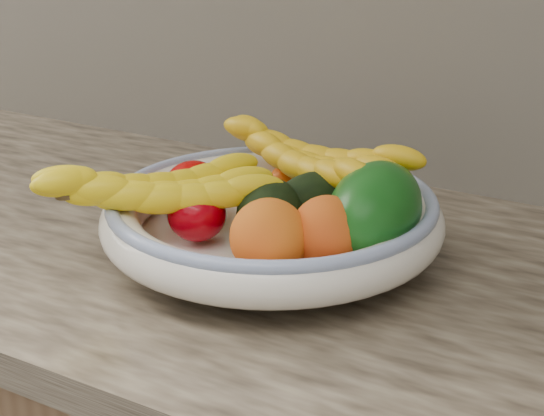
{
  "coord_description": "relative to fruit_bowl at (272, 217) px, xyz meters",
  "views": [
    {
      "loc": [
        0.44,
        0.9,
        1.31
      ],
      "look_at": [
        0.0,
        1.66,
        0.96
      ],
      "focal_mm": 55.0,
      "sensor_mm": 36.0,
      "label": 1
    }
  ],
  "objects": [
    {
      "name": "fruit_bowl",
      "position": [
        0.0,
        0.0,
        0.0
      ],
      "size": [
        0.39,
        0.39,
        0.08
      ],
      "color": "white",
      "rests_on": "kitchen_counter"
    },
    {
      "name": "clementine_back_left",
      "position": [
        -0.04,
        0.1,
        0.01
      ],
      "size": [
        0.05,
        0.05,
        0.04
      ],
      "primitive_type": "ellipsoid",
      "rotation": [
        0.0,
        0.0,
        -0.01
      ],
      "color": "#F85C05",
      "rests_on": "fruit_bowl"
    },
    {
      "name": "clementine_back_right",
      "position": [
        0.03,
        0.1,
        0.01
      ],
      "size": [
        0.06,
        0.06,
        0.05
      ],
      "primitive_type": "ellipsoid",
      "rotation": [
        0.0,
        0.0,
        0.07
      ],
      "color": "#EE5C05",
      "rests_on": "fruit_bowl"
    },
    {
      "name": "tomato_left",
      "position": [
        -0.11,
        0.01,
        0.01
      ],
      "size": [
        0.07,
        0.07,
        0.06
      ],
      "primitive_type": "ellipsoid",
      "rotation": [
        0.0,
        0.0,
        -0.03
      ],
      "color": "#B30100",
      "rests_on": "fruit_bowl"
    },
    {
      "name": "tomato_near_left",
      "position": [
        -0.06,
        -0.06,
        0.01
      ],
      "size": [
        0.08,
        0.08,
        0.06
      ],
      "primitive_type": "ellipsoid",
      "rotation": [
        0.0,
        0.0,
        0.17
      ],
      "color": "#9D000B",
      "rests_on": "fruit_bowl"
    },
    {
      "name": "avocado_center",
      "position": [
        0.01,
        -0.02,
        0.02
      ],
      "size": [
        0.12,
        0.13,
        0.07
      ],
      "primitive_type": "ellipsoid",
      "rotation": [
        0.0,
        0.0,
        0.56
      ],
      "color": "black",
      "rests_on": "fruit_bowl"
    },
    {
      "name": "avocado_right",
      "position": [
        0.05,
        0.03,
        0.02
      ],
      "size": [
        0.13,
        0.13,
        0.08
      ],
      "primitive_type": "ellipsoid",
      "rotation": [
        0.0,
        0.0,
        -0.71
      ],
      "color": "black",
      "rests_on": "fruit_bowl"
    },
    {
      "name": "green_mango",
      "position": [
        0.12,
        0.01,
        0.03
      ],
      "size": [
        0.15,
        0.17,
        0.13
      ],
      "primitive_type": "ellipsoid",
      "rotation": [
        0.0,
        0.31,
        0.15
      ],
      "color": "#0D4910",
      "rests_on": "fruit_bowl"
    },
    {
      "name": "peach_front",
      "position": [
        0.05,
        -0.09,
        0.02
      ],
      "size": [
        0.09,
        0.09,
        0.08
      ],
      "primitive_type": "ellipsoid",
      "rotation": [
        0.0,
        0.0,
        -0.09
      ],
      "color": "orange",
      "rests_on": "fruit_bowl"
    },
    {
      "name": "peach_right",
      "position": [
        0.09,
        -0.05,
        0.02
      ],
      "size": [
        0.09,
        0.09,
        0.08
      ],
      "primitive_type": "ellipsoid",
      "rotation": [
        0.0,
        0.0,
        0.13
      ],
      "color": "orange",
      "rests_on": "fruit_bowl"
    },
    {
      "name": "banana_bunch_back",
      "position": [
        0.0,
        0.08,
        0.04
      ],
      "size": [
        0.31,
        0.19,
        0.08
      ],
      "primitive_type": null,
      "rotation": [
        0.0,
        0.0,
        -0.27
      ],
      "color": "yellow",
      "rests_on": "fruit_bowl"
    },
    {
      "name": "banana_bunch_front",
      "position": [
        -0.1,
        -0.08,
        0.03
      ],
      "size": [
        0.27,
        0.29,
        0.08
      ],
      "primitive_type": null,
      "rotation": [
        0.0,
        0.0,
        0.88
      ],
      "color": "yellow",
      "rests_on": "fruit_bowl"
    }
  ]
}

